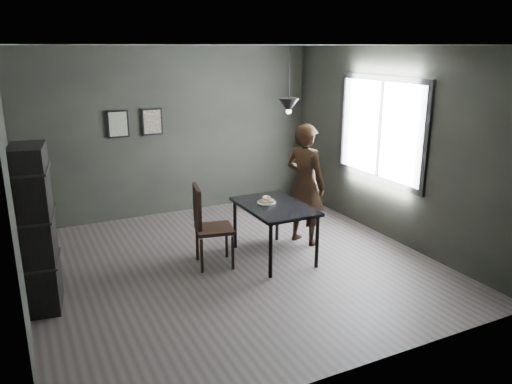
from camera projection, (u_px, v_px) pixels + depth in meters
name	position (u px, v px, depth m)	size (l,w,h in m)	color
ground	(234.00, 265.00, 6.61)	(5.00, 5.00, 0.00)	#383230
back_wall	(173.00, 132.00, 8.37)	(5.00, 0.10, 2.80)	black
ceiling	(231.00, 45.00, 5.82)	(5.00, 5.00, 0.02)	silver
window_assembly	(380.00, 130.00, 7.38)	(0.04, 1.96, 1.56)	white
cafe_table	(274.00, 211.00, 6.68)	(0.80, 1.20, 0.75)	black
white_plate	(267.00, 203.00, 6.72)	(0.23, 0.23, 0.01)	white
donut_pile	(267.00, 200.00, 6.71)	(0.22, 0.14, 0.09)	beige
woman	(305.00, 184.00, 7.15)	(0.64, 0.42, 1.76)	black
wood_chair	(207.00, 221.00, 6.43)	(0.55, 0.55, 1.08)	black
shelf_unit	(36.00, 229.00, 5.32)	(0.34, 0.61, 1.82)	black
pendant_lamp	(289.00, 105.00, 6.48)	(0.28, 0.28, 0.86)	black
framed_print_left	(118.00, 124.00, 7.90)	(0.34, 0.04, 0.44)	black
framed_print_right	(152.00, 122.00, 8.13)	(0.34, 0.04, 0.44)	black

